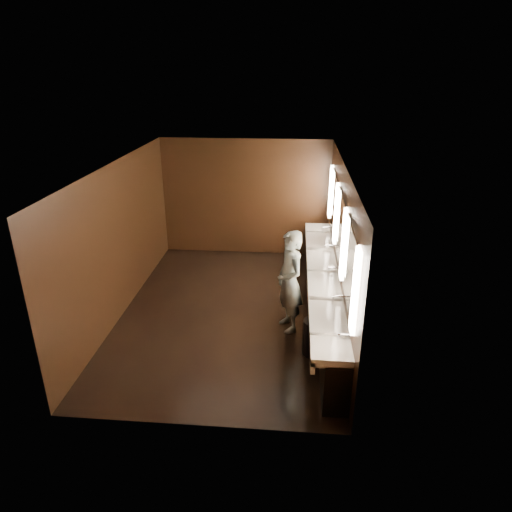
{
  "coord_description": "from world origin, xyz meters",
  "views": [
    {
      "loc": [
        1.17,
        -7.56,
        4.38
      ],
      "look_at": [
        0.51,
        0.0,
        1.17
      ],
      "focal_mm": 32.0,
      "sensor_mm": 36.0,
      "label": 1
    }
  ],
  "objects": [
    {
      "name": "mirror_band",
      "position": [
        1.98,
        -0.0,
        1.75
      ],
      "size": [
        0.06,
        5.03,
        1.15
      ],
      "color": "#FFE2C2",
      "rests_on": "wall_right"
    },
    {
      "name": "wall_front",
      "position": [
        0.0,
        -3.0,
        1.4
      ],
      "size": [
        4.0,
        0.02,
        2.8
      ],
      "primitive_type": "cube",
      "color": "black",
      "rests_on": "floor"
    },
    {
      "name": "wall_back",
      "position": [
        0.0,
        3.0,
        1.4
      ],
      "size": [
        4.0,
        0.02,
        2.8
      ],
      "primitive_type": "cube",
      "color": "black",
      "rests_on": "floor"
    },
    {
      "name": "trash_bin",
      "position": [
        1.58,
        -1.23,
        0.3
      ],
      "size": [
        0.48,
        0.48,
        0.6
      ],
      "primitive_type": "cylinder",
      "rotation": [
        0.0,
        0.0,
        -0.29
      ],
      "color": "black",
      "rests_on": "floor"
    },
    {
      "name": "person",
      "position": [
        1.14,
        -0.49,
        0.92
      ],
      "size": [
        0.67,
        0.79,
        1.83
      ],
      "primitive_type": "imported",
      "rotation": [
        0.0,
        0.0,
        -1.17
      ],
      "color": "#88AFCA",
      "rests_on": "floor"
    },
    {
      "name": "sink_counter",
      "position": [
        1.79,
        0.0,
        0.5
      ],
      "size": [
        0.55,
        5.4,
        1.01
      ],
      "color": "black",
      "rests_on": "floor"
    },
    {
      "name": "floor",
      "position": [
        0.0,
        0.0,
        0.0
      ],
      "size": [
        6.0,
        6.0,
        0.0
      ],
      "primitive_type": "plane",
      "color": "black",
      "rests_on": "ground"
    },
    {
      "name": "ceiling",
      "position": [
        0.0,
        0.0,
        2.8
      ],
      "size": [
        4.0,
        6.0,
        0.02
      ],
      "primitive_type": "cube",
      "color": "#2D2D2B",
      "rests_on": "wall_back"
    },
    {
      "name": "wall_left",
      "position": [
        -2.0,
        0.0,
        1.4
      ],
      "size": [
        0.02,
        6.0,
        2.8
      ],
      "primitive_type": "cube",
      "color": "black",
      "rests_on": "floor"
    },
    {
      "name": "wall_right",
      "position": [
        2.0,
        0.0,
        1.4
      ],
      "size": [
        0.02,
        6.0,
        2.8
      ],
      "primitive_type": "cube",
      "color": "black",
      "rests_on": "floor"
    }
  ]
}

